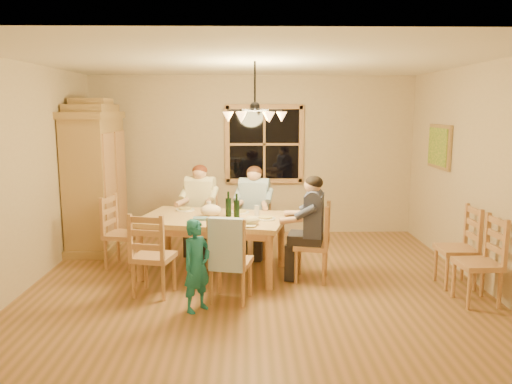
{
  "coord_description": "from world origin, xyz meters",
  "views": [
    {
      "loc": [
        -0.1,
        -6.03,
        2.14
      ],
      "look_at": [
        0.02,
        0.1,
        1.12
      ],
      "focal_mm": 35.0,
      "sensor_mm": 36.0,
      "label": 1
    }
  ],
  "objects_px": {
    "chandelier": "(255,115)",
    "dining_table": "(213,224)",
    "adult_plaid_man": "(254,200)",
    "armoire": "(96,181)",
    "chair_far_right": "(254,236)",
    "chair_end_right": "(311,257)",
    "wine_bottle_b": "(237,207)",
    "chair_far_left": "(201,233)",
    "child": "(197,266)",
    "chair_near_right": "(231,275)",
    "chair_spare_front": "(477,277)",
    "chair_near_left": "(154,269)",
    "adult_slate_man": "(312,215)",
    "wine_bottle_a": "(228,204)",
    "chair_spare_back": "(455,261)",
    "chair_end_left": "(123,246)",
    "adult_woman": "(200,198)"
  },
  "relations": [
    {
      "from": "chair_far_left",
      "to": "child",
      "type": "bearing_deg",
      "value": 107.05
    },
    {
      "from": "chandelier",
      "to": "wine_bottle_b",
      "type": "bearing_deg",
      "value": 146.26
    },
    {
      "from": "adult_slate_man",
      "to": "chandelier",
      "type": "bearing_deg",
      "value": 104.26
    },
    {
      "from": "chair_far_left",
      "to": "child",
      "type": "height_order",
      "value": "child"
    },
    {
      "from": "chair_near_right",
      "to": "adult_woman",
      "type": "xyz_separation_m",
      "value": [
        -0.51,
        1.91,
        0.54
      ]
    },
    {
      "from": "chair_near_right",
      "to": "chair_end_right",
      "type": "bearing_deg",
      "value": 46.74
    },
    {
      "from": "chair_near_right",
      "to": "chair_end_right",
      "type": "xyz_separation_m",
      "value": [
        0.99,
        0.67,
        0.0
      ]
    },
    {
      "from": "chair_end_left",
      "to": "adult_plaid_man",
      "type": "height_order",
      "value": "adult_plaid_man"
    },
    {
      "from": "chair_end_right",
      "to": "chair_spare_back",
      "type": "height_order",
      "value": "same"
    },
    {
      "from": "chandelier",
      "to": "chair_far_left",
      "type": "height_order",
      "value": "chandelier"
    },
    {
      "from": "chair_far_left",
      "to": "chair_spare_front",
      "type": "relative_size",
      "value": 1.0
    },
    {
      "from": "adult_plaid_man",
      "to": "armoire",
      "type": "bearing_deg",
      "value": 0.6
    },
    {
      "from": "wine_bottle_b",
      "to": "dining_table",
      "type": "bearing_deg",
      "value": 154.08
    },
    {
      "from": "chair_near_right",
      "to": "child",
      "type": "height_order",
      "value": "child"
    },
    {
      "from": "dining_table",
      "to": "chair_spare_front",
      "type": "relative_size",
      "value": 2.07
    },
    {
      "from": "dining_table",
      "to": "adult_woman",
      "type": "relative_size",
      "value": 2.35
    },
    {
      "from": "armoire",
      "to": "wine_bottle_b",
      "type": "relative_size",
      "value": 6.97
    },
    {
      "from": "chair_near_left",
      "to": "adult_woman",
      "type": "relative_size",
      "value": 1.13
    },
    {
      "from": "adult_slate_man",
      "to": "chair_spare_back",
      "type": "bearing_deg",
      "value": -84.59
    },
    {
      "from": "adult_woman",
      "to": "child",
      "type": "relative_size",
      "value": 0.87
    },
    {
      "from": "chair_far_left",
      "to": "chair_near_right",
      "type": "distance_m",
      "value": 1.97
    },
    {
      "from": "dining_table",
      "to": "chair_end_right",
      "type": "relative_size",
      "value": 2.07
    },
    {
      "from": "wine_bottle_a",
      "to": "armoire",
      "type": "bearing_deg",
      "value": 148.54
    },
    {
      "from": "dining_table",
      "to": "chair_far_right",
      "type": "bearing_deg",
      "value": 54.79
    },
    {
      "from": "chair_far_right",
      "to": "chair_far_left",
      "type": "bearing_deg",
      "value": 0.0
    },
    {
      "from": "wine_bottle_a",
      "to": "wine_bottle_b",
      "type": "distance_m",
      "value": 0.21
    },
    {
      "from": "chair_far_right",
      "to": "chair_end_right",
      "type": "height_order",
      "value": "same"
    },
    {
      "from": "chair_end_right",
      "to": "adult_plaid_man",
      "type": "relative_size",
      "value": 1.13
    },
    {
      "from": "dining_table",
      "to": "adult_slate_man",
      "type": "relative_size",
      "value": 2.35
    },
    {
      "from": "chair_end_left",
      "to": "chair_spare_back",
      "type": "distance_m",
      "value": 4.31
    },
    {
      "from": "chair_spare_front",
      "to": "chair_far_left",
      "type": "bearing_deg",
      "value": 54.96
    },
    {
      "from": "chair_near_right",
      "to": "wine_bottle_b",
      "type": "relative_size",
      "value": 3.0
    },
    {
      "from": "chandelier",
      "to": "chair_far_left",
      "type": "distance_m",
      "value": 2.31
    },
    {
      "from": "adult_slate_man",
      "to": "wine_bottle_a",
      "type": "bearing_deg",
      "value": 86.52
    },
    {
      "from": "child",
      "to": "chair_spare_front",
      "type": "xyz_separation_m",
      "value": [
        3.08,
        0.15,
        -0.2
      ]
    },
    {
      "from": "chandelier",
      "to": "dining_table",
      "type": "bearing_deg",
      "value": 150.61
    },
    {
      "from": "armoire",
      "to": "dining_table",
      "type": "bearing_deg",
      "value": -34.55
    },
    {
      "from": "wine_bottle_a",
      "to": "chair_end_left",
      "type": "bearing_deg",
      "value": 169.76
    },
    {
      "from": "child",
      "to": "chair_end_left",
      "type": "bearing_deg",
      "value": 78.95
    },
    {
      "from": "chair_far_left",
      "to": "adult_slate_man",
      "type": "bearing_deg",
      "value": 153.43
    },
    {
      "from": "dining_table",
      "to": "chair_end_right",
      "type": "height_order",
      "value": "chair_end_right"
    },
    {
      "from": "chair_near_left",
      "to": "chair_end_left",
      "type": "xyz_separation_m",
      "value": [
        -0.61,
        1.03,
        0.0
      ]
    },
    {
      "from": "adult_slate_man",
      "to": "wine_bottle_a",
      "type": "height_order",
      "value": "adult_slate_man"
    },
    {
      "from": "adult_slate_man",
      "to": "wine_bottle_a",
      "type": "relative_size",
      "value": 2.65
    },
    {
      "from": "chair_far_right",
      "to": "chair_end_left",
      "type": "relative_size",
      "value": 1.0
    },
    {
      "from": "wine_bottle_b",
      "to": "chair_spare_front",
      "type": "xyz_separation_m",
      "value": [
        2.68,
        -0.93,
        -0.62
      ]
    },
    {
      "from": "chair_near_right",
      "to": "adult_slate_man",
      "type": "bearing_deg",
      "value": 46.74
    },
    {
      "from": "chair_far_right",
      "to": "wine_bottle_a",
      "type": "height_order",
      "value": "wine_bottle_a"
    },
    {
      "from": "chair_near_left",
      "to": "chair_end_right",
      "type": "relative_size",
      "value": 1.0
    },
    {
      "from": "armoire",
      "to": "chair_far_left",
      "type": "xyz_separation_m",
      "value": [
        1.63,
        -0.34,
        -0.75
      ]
    }
  ]
}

